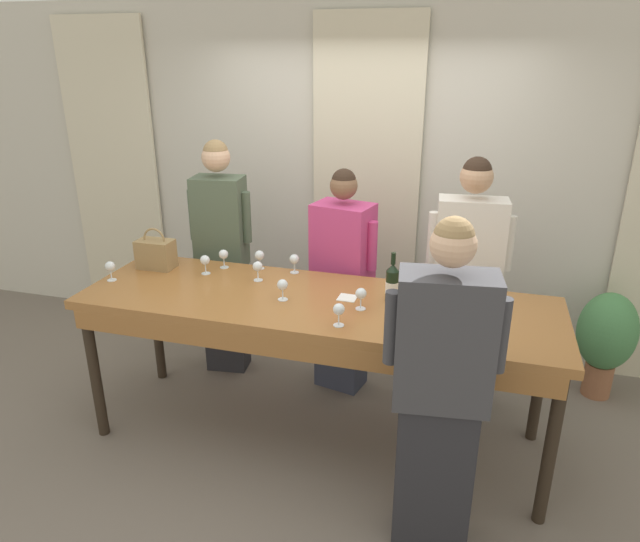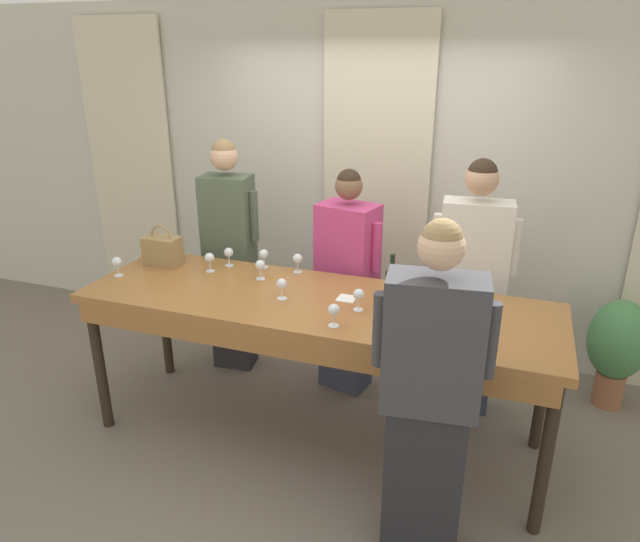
% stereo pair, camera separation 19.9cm
% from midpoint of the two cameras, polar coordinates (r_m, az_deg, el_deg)
% --- Properties ---
extents(ground_plane, '(18.00, 18.00, 0.00)m').
position_cam_midpoint_polar(ground_plane, '(3.97, 1.04, -16.09)').
color(ground_plane, '#70665B').
extents(wall_back, '(12.00, 0.06, 2.80)m').
position_cam_midpoint_polar(wall_back, '(4.69, 6.98, 8.66)').
color(wall_back, beige).
rests_on(wall_back, ground_plane).
extents(curtain_panel_left, '(0.86, 0.03, 2.69)m').
position_cam_midpoint_polar(curtain_panel_left, '(5.62, -17.32, 9.37)').
color(curtain_panel_left, beige).
rests_on(curtain_panel_left, ground_plane).
extents(curtain_panel_center, '(0.86, 0.03, 2.69)m').
position_cam_midpoint_polar(curtain_panel_center, '(4.64, 6.77, 7.83)').
color(curtain_panel_center, beige).
rests_on(curtain_panel_center, ground_plane).
extents(tasting_bar, '(2.91, 0.89, 1.00)m').
position_cam_midpoint_polar(tasting_bar, '(3.48, 1.01, -4.29)').
color(tasting_bar, '#9E6633').
rests_on(tasting_bar, ground_plane).
extents(wine_bottle, '(0.08, 0.08, 0.31)m').
position_cam_midpoint_polar(wine_bottle, '(3.41, 8.81, -1.41)').
color(wine_bottle, black).
rests_on(wine_bottle, tasting_bar).
extents(handbag, '(0.25, 0.15, 0.29)m').
position_cam_midpoint_polar(handbag, '(4.11, -14.13, 2.02)').
color(handbag, '#997A4C').
rests_on(handbag, tasting_bar).
extents(wine_glass_front_left, '(0.07, 0.07, 0.13)m').
position_cam_midpoint_polar(wine_glass_front_left, '(3.29, 11.35, -2.87)').
color(wine_glass_front_left, white).
rests_on(wine_glass_front_left, tasting_bar).
extents(wine_glass_front_mid, '(0.07, 0.07, 0.13)m').
position_cam_midpoint_polar(wine_glass_front_mid, '(3.10, 3.24, -4.00)').
color(wine_glass_front_mid, white).
rests_on(wine_glass_front_mid, tasting_bar).
extents(wine_glass_front_right, '(0.07, 0.07, 0.13)m').
position_cam_midpoint_polar(wine_glass_front_right, '(3.84, -0.77, 1.16)').
color(wine_glass_front_right, white).
rests_on(wine_glass_front_right, tasting_bar).
extents(wine_glass_center_left, '(0.07, 0.07, 0.13)m').
position_cam_midpoint_polar(wine_glass_center_left, '(3.30, 5.61, -2.46)').
color(wine_glass_center_left, white).
rests_on(wine_glass_center_left, tasting_bar).
extents(wine_glass_center_mid, '(0.07, 0.07, 0.13)m').
position_cam_midpoint_polar(wine_glass_center_mid, '(3.91, -9.57, 1.24)').
color(wine_glass_center_mid, white).
rests_on(wine_glass_center_mid, tasting_bar).
extents(wine_glass_center_right, '(0.07, 0.07, 0.13)m').
position_cam_midpoint_polar(wine_glass_center_right, '(3.94, -4.21, 1.62)').
color(wine_glass_center_right, white).
rests_on(wine_glass_center_right, tasting_bar).
extents(wine_glass_back_left, '(0.07, 0.07, 0.13)m').
position_cam_midpoint_polar(wine_glass_back_left, '(4.00, -7.72, 1.78)').
color(wine_glass_back_left, white).
rests_on(wine_glass_back_left, tasting_bar).
extents(wine_glass_back_mid, '(0.07, 0.07, 0.13)m').
position_cam_midpoint_polar(wine_glass_back_mid, '(3.74, -4.49, 0.50)').
color(wine_glass_back_mid, white).
rests_on(wine_glass_back_mid, tasting_bar).
extents(wine_glass_back_right, '(0.07, 0.07, 0.13)m').
position_cam_midpoint_polar(wine_glass_back_right, '(3.98, -18.32, 0.79)').
color(wine_glass_back_right, white).
rests_on(wine_glass_back_right, tasting_bar).
extents(wine_glass_near_host, '(0.07, 0.07, 0.13)m').
position_cam_midpoint_polar(wine_glass_near_host, '(3.43, -2.19, -1.40)').
color(wine_glass_near_host, white).
rests_on(wine_glass_near_host, tasting_bar).
extents(napkin, '(0.11, 0.11, 0.00)m').
position_cam_midpoint_polar(napkin, '(3.47, 4.33, -2.78)').
color(napkin, white).
rests_on(napkin, tasting_bar).
extents(guest_olive_jacket, '(0.48, 0.29, 1.82)m').
position_cam_midpoint_polar(guest_olive_jacket, '(4.40, -7.71, 1.61)').
color(guest_olive_jacket, '#28282D').
rests_on(guest_olive_jacket, ground_plane).
extents(guest_pink_top, '(0.51, 0.36, 1.67)m').
position_cam_midpoint_polar(guest_pink_top, '(4.11, 4.15, -1.26)').
color(guest_pink_top, '#383D51').
rests_on(guest_pink_top, ground_plane).
extents(guest_cream_sweater, '(0.56, 0.26, 1.79)m').
position_cam_midpoint_polar(guest_cream_sweater, '(3.96, 16.23, -1.67)').
color(guest_cream_sweater, '#383D51').
rests_on(guest_cream_sweater, ground_plane).
extents(host_pouring, '(0.56, 0.29, 1.76)m').
position_cam_midpoint_polar(host_pouring, '(2.81, 12.92, -12.06)').
color(host_pouring, '#28282D').
rests_on(host_pouring, ground_plane).
extents(potted_plant, '(0.41, 0.41, 0.82)m').
position_cam_midpoint_polar(potted_plant, '(4.57, 28.75, -6.49)').
color(potted_plant, '#935B3D').
rests_on(potted_plant, ground_plane).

